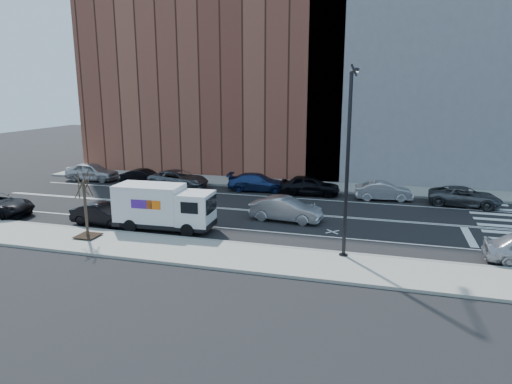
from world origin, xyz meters
The scene contains 21 objects.
ground centered at (0.00, 0.00, 0.00)m, with size 120.00×120.00×0.00m, color black.
sidewalk_near centered at (0.00, -8.80, 0.07)m, with size 44.00×3.60×0.15m, color gray.
sidewalk_far centered at (0.00, 8.80, 0.07)m, with size 44.00×3.60×0.15m, color gray.
curb_near centered at (0.00, -7.00, 0.08)m, with size 44.00×0.25×0.17m, color gray.
curb_far centered at (0.00, 7.00, 0.08)m, with size 44.00×0.25×0.17m, color gray.
crosswalk centered at (16.00, 0.00, 0.00)m, with size 3.00×14.00×0.01m, color white, non-canonical shape.
road_markings centered at (0.00, 0.00, 0.00)m, with size 40.00×8.60×0.01m, color white, non-canonical shape.
bldg_brick centered at (-8.00, 15.60, 11.00)m, with size 26.00×10.00×22.00m, color brown.
bldg_concrete centered at (12.00, 15.60, 13.00)m, with size 20.00×10.00×26.00m, color slate.
streetlight centered at (7.00, -6.91, 5.08)m, with size 0.44×4.02×9.34m.
street_tree centered at (-7.00, -8.40, 1.45)m, with size 1.20×1.20×3.75m.
fedex_van centered at (-3.72, -5.60, 1.42)m, with size 6.01×2.30×2.71m.
far_parked_a centered at (-16.80, 6.02, 0.82)m, with size 1.94×4.83×1.65m, color #A8A9AD.
far_parked_b centered at (-11.20, 5.53, 0.68)m, with size 1.45×4.15×1.37m, color black.
far_parked_c centered at (-8.00, 5.53, 0.72)m, with size 2.40×5.19×1.44m, color #53555B.
far_parked_d centered at (-1.15, 6.03, 0.72)m, with size 2.01×4.94×1.43m, color navy.
far_parked_e centered at (3.20, 5.72, 0.79)m, with size 1.86×4.63×1.58m, color black.
far_parked_f centered at (8.80, 5.58, 0.69)m, with size 1.46×4.19×1.38m, color #B7B6BC.
far_parked_g centered at (14.40, 5.36, 0.68)m, with size 2.27×4.92×1.37m, color #47494E.
driving_sedan centered at (2.86, -1.78, 0.75)m, with size 1.60×4.58×1.51m, color #9B9BA0.
near_parked_rear_a centered at (-7.71, -5.81, 0.67)m, with size 1.43×4.09×1.35m, color black.
Camera 1 is at (8.62, -29.18, 8.30)m, focal length 32.00 mm.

